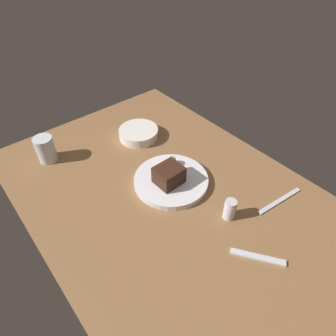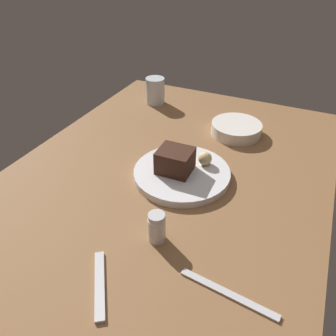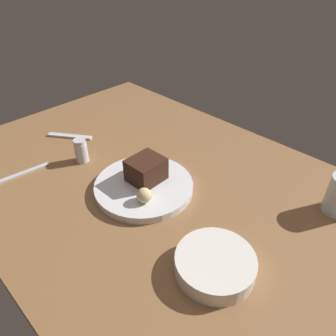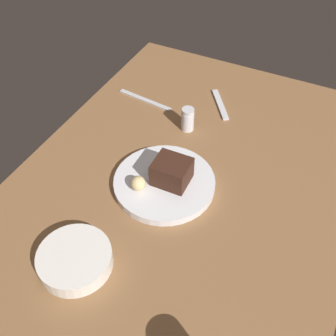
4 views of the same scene
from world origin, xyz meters
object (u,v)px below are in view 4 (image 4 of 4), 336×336
at_px(bread_roll, 138,183).
at_px(butter_knife, 145,100).
at_px(salt_shaker, 188,119).
at_px(dessert_spoon, 220,104).
at_px(chocolate_cake_slice, 172,172).
at_px(side_bowl, 75,259).
at_px(dessert_plate, 164,183).

xyz_separation_m(bread_roll, butter_knife, (0.35, 0.17, -0.04)).
bearing_deg(salt_shaker, dessert_spoon, -17.12).
bearing_deg(dessert_spoon, chocolate_cake_slice, 146.92).
height_order(salt_shaker, side_bowl, salt_shaker).
height_order(side_bowl, dessert_spoon, side_bowl).
bearing_deg(salt_shaker, bread_roll, 179.00).
bearing_deg(dessert_plate, bread_roll, 139.69).
bearing_deg(salt_shaker, chocolate_cake_slice, -165.62).
relative_size(chocolate_cake_slice, butter_knife, 0.46).
bearing_deg(chocolate_cake_slice, side_bowl, 163.89).
bearing_deg(bread_roll, butter_knife, 26.34).
bearing_deg(butter_knife, chocolate_cake_slice, -44.42).
relative_size(dessert_plate, salt_shaker, 3.61).
xyz_separation_m(salt_shaker, side_bowl, (-0.52, 0.03, -0.02)).
bearing_deg(side_bowl, dessert_plate, -13.39).
relative_size(dessert_plate, chocolate_cake_slice, 2.92).
relative_size(dessert_plate, butter_knife, 1.36).
xyz_separation_m(chocolate_cake_slice, dessert_spoon, (0.37, 0.01, -0.05)).
distance_m(side_bowl, butter_knife, 0.60).
bearing_deg(side_bowl, chocolate_cake_slice, -16.11).
distance_m(chocolate_cake_slice, butter_knife, 0.37).
height_order(bread_roll, side_bowl, bread_roll).
distance_m(chocolate_cake_slice, salt_shaker, 0.23).
bearing_deg(butter_knife, bread_roll, -57.25).
bearing_deg(butter_knife, dessert_plate, -47.22).
bearing_deg(dessert_spoon, dessert_plate, 144.32).
distance_m(dessert_plate, bread_roll, 0.08).
bearing_deg(side_bowl, salt_shaker, -3.18).
distance_m(bread_roll, dessert_spoon, 0.43).
bearing_deg(dessert_spoon, salt_shaker, 128.07).
distance_m(bread_roll, butter_knife, 0.39).
bearing_deg(chocolate_cake_slice, dessert_spoon, 1.73).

